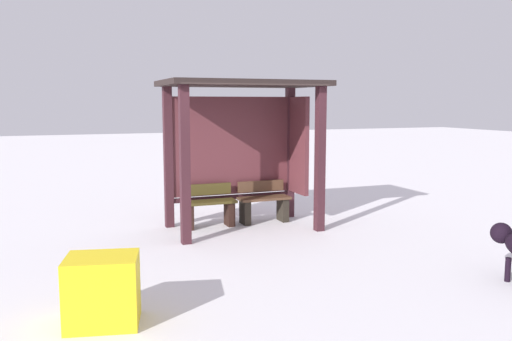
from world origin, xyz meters
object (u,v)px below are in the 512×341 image
at_px(bench_left_inside, 209,208).
at_px(bench_center_inside, 264,204).
at_px(grit_bin, 103,291).
at_px(bus_shelter, 245,125).

relative_size(bench_left_inside, bench_center_inside, 1.00).
height_order(bench_left_inside, bench_center_inside, bench_left_inside).
height_order(bench_left_inside, grit_bin, bench_left_inside).
distance_m(bus_shelter, bench_left_inside, 1.60).
xyz_separation_m(bench_center_inside, grit_bin, (-3.21, -3.63, 0.01)).
xyz_separation_m(bus_shelter, bench_center_inside, (0.42, 0.12, -1.46)).
distance_m(bench_left_inside, bench_center_inside, 1.05).
relative_size(bus_shelter, bench_left_inside, 2.86).
distance_m(bench_center_inside, grit_bin, 4.85).
xyz_separation_m(bus_shelter, bench_left_inside, (-0.63, 0.12, -1.46)).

